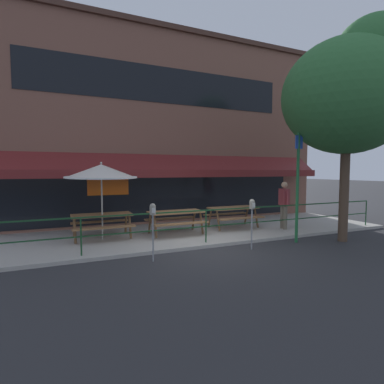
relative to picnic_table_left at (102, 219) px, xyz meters
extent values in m
plane|color=#2D2D30|center=(2.73, -2.04, -0.71)|extent=(120.00, 120.00, 0.00)
cube|color=#ADA89E|center=(2.73, -0.04, -0.66)|extent=(15.00, 4.00, 0.10)
cube|color=brown|center=(2.73, 2.21, 3.17)|extent=(15.00, 0.50, 7.76)
cube|color=black|center=(2.73, 1.95, 4.88)|extent=(10.50, 0.02, 1.40)
cube|color=#4C3027|center=(2.73, 2.15, 7.15)|extent=(15.00, 0.62, 0.20)
cube|color=black|center=(2.73, 1.94, 0.64)|extent=(12.00, 0.02, 2.30)
cube|color=orange|center=(0.48, 1.93, 0.94)|extent=(1.50, 0.02, 0.70)
cube|color=maroon|center=(2.73, 1.41, 1.79)|extent=(13.80, 0.92, 0.70)
cube|color=maroon|center=(2.73, 0.90, 1.39)|extent=(13.80, 0.08, 0.28)
cylinder|color=#194723|center=(-0.72, -1.74, -0.13)|extent=(0.04, 0.04, 0.95)
cylinder|color=#194723|center=(2.73, -1.74, -0.13)|extent=(0.04, 0.04, 0.95)
cylinder|color=#194723|center=(6.18, -1.74, -0.13)|extent=(0.04, 0.04, 0.95)
cylinder|color=#194723|center=(9.63, -1.74, -0.13)|extent=(0.04, 0.04, 0.95)
cube|color=#194723|center=(2.73, -1.74, 0.34)|extent=(13.80, 0.04, 0.04)
cube|color=#194723|center=(2.73, -1.74, -0.13)|extent=(13.80, 0.03, 0.03)
cube|color=brown|center=(0.00, 0.00, 0.13)|extent=(1.80, 0.80, 0.05)
cube|color=brown|center=(0.00, -0.58, -0.17)|extent=(1.80, 0.26, 0.04)
cube|color=brown|center=(0.00, 0.58, -0.17)|extent=(1.80, 0.26, 0.04)
cylinder|color=brown|center=(0.80, -0.32, -0.24)|extent=(0.07, 0.30, 0.73)
cylinder|color=brown|center=(0.80, 0.32, -0.24)|extent=(0.07, 0.30, 0.73)
cylinder|color=brown|center=(-0.80, -0.32, -0.24)|extent=(0.07, 0.30, 0.73)
cylinder|color=brown|center=(-0.80, 0.32, -0.24)|extent=(0.07, 0.30, 0.73)
cube|color=brown|center=(2.33, -0.29, 0.13)|extent=(1.80, 0.80, 0.05)
cube|color=brown|center=(2.33, -0.87, -0.17)|extent=(1.80, 0.26, 0.04)
cube|color=brown|center=(2.33, 0.29, -0.17)|extent=(1.80, 0.26, 0.04)
cylinder|color=brown|center=(3.13, -0.60, -0.24)|extent=(0.07, 0.30, 0.73)
cylinder|color=brown|center=(3.13, 0.03, -0.24)|extent=(0.07, 0.30, 0.73)
cylinder|color=brown|center=(1.53, -0.60, -0.24)|extent=(0.07, 0.30, 0.73)
cylinder|color=brown|center=(1.53, 0.03, -0.24)|extent=(0.07, 0.30, 0.73)
cube|color=brown|center=(4.66, -0.11, 0.13)|extent=(1.80, 0.80, 0.05)
cube|color=brown|center=(4.66, -0.69, -0.17)|extent=(1.80, 0.26, 0.04)
cube|color=brown|center=(4.66, 0.47, -0.17)|extent=(1.80, 0.26, 0.04)
cylinder|color=brown|center=(5.46, -0.43, -0.24)|extent=(0.07, 0.30, 0.73)
cylinder|color=brown|center=(5.46, 0.21, -0.24)|extent=(0.07, 0.30, 0.73)
cylinder|color=brown|center=(3.86, -0.43, -0.24)|extent=(0.07, 0.30, 0.73)
cylinder|color=brown|center=(3.86, 0.21, -0.24)|extent=(0.07, 0.30, 0.73)
cylinder|color=#B7B2A8|center=(0.00, -0.08, 0.54)|extent=(0.04, 0.04, 2.30)
cone|color=silver|center=(0.00, -0.08, 1.49)|extent=(2.10, 2.11, 0.45)
cylinder|color=white|center=(0.00, -0.08, 1.30)|extent=(2.14, 2.14, 0.10)
sphere|color=#B7B2A8|center=(0.00, -0.08, 1.73)|extent=(0.07, 0.07, 0.07)
cylinder|color=#665B4C|center=(6.22, -1.12, -0.18)|extent=(0.15, 0.15, 0.86)
cylinder|color=#665B4C|center=(6.26, -0.93, -0.18)|extent=(0.15, 0.15, 0.86)
cube|color=maroon|center=(6.24, -1.03, 0.55)|extent=(0.31, 0.44, 0.60)
cylinder|color=maroon|center=(6.19, -1.28, 0.52)|extent=(0.10, 0.10, 0.54)
cylinder|color=maroon|center=(6.29, -0.77, 0.52)|extent=(0.10, 0.10, 0.54)
sphere|color=tan|center=(6.24, -1.03, 0.99)|extent=(0.22, 0.22, 0.22)
cylinder|color=gray|center=(0.87, -2.61, -0.13)|extent=(0.04, 0.04, 1.15)
cylinder|color=gray|center=(0.87, -2.61, 0.54)|extent=(0.15, 0.15, 0.20)
sphere|color=gray|center=(0.87, -2.61, 0.64)|extent=(0.14, 0.14, 0.14)
cube|color=silver|center=(0.87, -2.69, 0.55)|extent=(0.08, 0.01, 0.13)
cylinder|color=gray|center=(3.70, -2.66, -0.13)|extent=(0.04, 0.04, 1.15)
cylinder|color=gray|center=(3.70, -2.66, 0.54)|extent=(0.15, 0.15, 0.20)
sphere|color=gray|center=(3.70, -2.66, 0.64)|extent=(0.14, 0.14, 0.14)
cube|color=silver|center=(3.70, -2.74, 0.55)|extent=(0.08, 0.01, 0.13)
cylinder|color=#1E6033|center=(5.47, -2.49, 1.43)|extent=(0.09, 0.09, 4.26)
cube|color=blue|center=(5.47, -2.51, 2.36)|extent=(0.28, 0.02, 0.40)
cylinder|color=brown|center=(6.93, -2.94, 0.86)|extent=(0.28, 0.28, 3.13)
ellipsoid|color=#337038|center=(6.93, -2.94, 3.74)|extent=(4.06, 3.65, 3.45)
ellipsoid|color=#337038|center=(7.54, -3.35, 4.96)|extent=(2.44, 2.23, 2.23)
camera|label=1|loc=(-1.14, -9.53, 1.49)|focal=28.00mm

